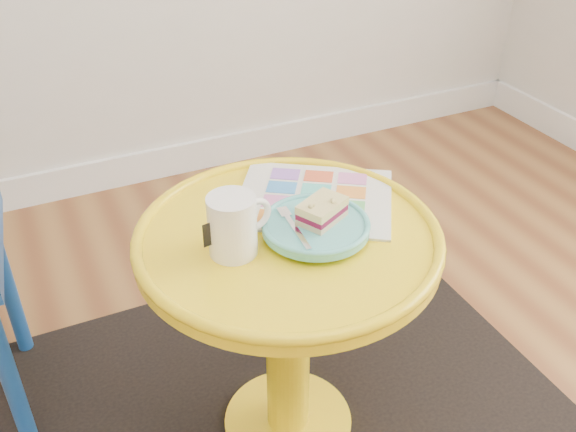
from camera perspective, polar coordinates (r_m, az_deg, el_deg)
name	(u,v)px	position (r m, az deg, el deg)	size (l,w,h in m)	color
rug	(288,424)	(1.57, 0.00, -18.00)	(1.30, 1.10, 0.01)	black
side_table	(288,297)	(1.29, 0.00, -7.19)	(0.58, 0.58, 0.55)	yellow
newspaper	(315,198)	(1.30, 2.39, 1.60)	(0.31, 0.26, 0.01)	silver
mug	(234,224)	(1.12, -4.86, -0.67)	(0.12, 0.09, 0.11)	white
plate	(316,227)	(1.19, 2.48, -0.96)	(0.20, 0.20, 0.02)	#59BDBB
cake_slice	(322,211)	(1.18, 3.04, 0.47)	(0.11, 0.09, 0.04)	#D3BC8C
fork	(293,226)	(1.17, 0.47, -0.91)	(0.03, 0.14, 0.00)	silver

